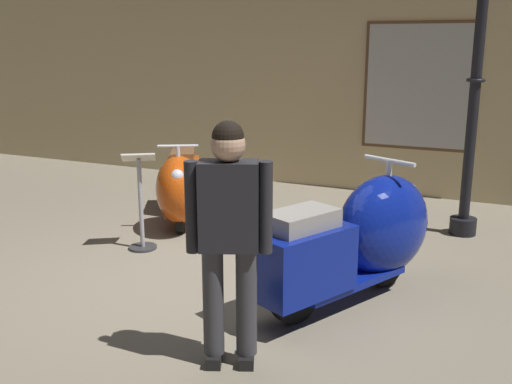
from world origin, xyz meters
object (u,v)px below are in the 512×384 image
Objects in this scene: lamppost at (477,67)px; visitor_0 at (229,229)px; scooter_1 at (360,237)px; info_stanchion at (141,209)px; scooter_0 at (181,186)px.

visitor_0 is at bearing -107.62° from lamppost.
scooter_1 is 2.28m from info_stanchion.
lamppost is (0.61, 2.05, 1.27)m from scooter_1.
info_stanchion is (-1.79, 1.60, -0.50)m from visitor_0.
scooter_0 is 0.86× the size of scooter_1.
visitor_0 is at bearing 8.57° from scooter_0.
scooter_0 is 1.02× the size of visitor_0.
visitor_0 reaches higher than info_stanchion.
visitor_0 is at bearing -173.90° from scooter_1.
scooter_0 is 0.89m from info_stanchion.
scooter_1 is at bearing -42.23° from visitor_0.
visitor_0 reaches higher than scooter_0.
scooter_0 is at bearing 95.20° from info_stanchion.
info_stanchion is (0.08, -0.88, -0.03)m from scooter_0.
lamppost is at bearing 79.11° from scooter_0.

